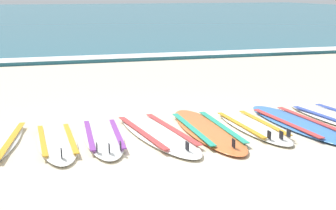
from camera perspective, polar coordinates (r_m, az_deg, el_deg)
The scene contains 9 objects.
ground_plane at distance 6.93m, azimuth 1.02°, elevation -4.16°, with size 80.00×80.00×0.00m, color beige.
sea at distance 44.36m, azimuth -14.07°, elevation 9.91°, with size 80.00×60.00×0.10m, color #23667A.
wave_foam_strip at distance 14.99m, azimuth -8.70°, elevation 5.14°, with size 80.00×0.92×0.11m, color white.
surfboard_1 at distance 6.97m, azimuth -12.45°, elevation -4.04°, with size 0.52×2.06×0.18m.
surfboard_2 at distance 7.09m, azimuth -7.30°, elevation -3.55°, with size 0.69×2.17×0.18m.
surfboard_3 at distance 7.23m, azimuth -1.27°, elevation -3.13°, with size 0.96×2.64×0.18m.
surfboard_4 at distance 7.40m, azimuth 4.43°, elevation -2.79°, with size 0.69×2.57×0.18m.
surfboard_5 at distance 7.69m, azimuth 9.47°, elevation -2.33°, with size 0.60×2.18×0.18m.
surfboard_6 at distance 7.97m, azimuth 14.52°, elevation -2.03°, with size 0.80×2.59×0.18m.
Camera 1 is at (-1.99, -6.32, 2.03)m, focal length 53.99 mm.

